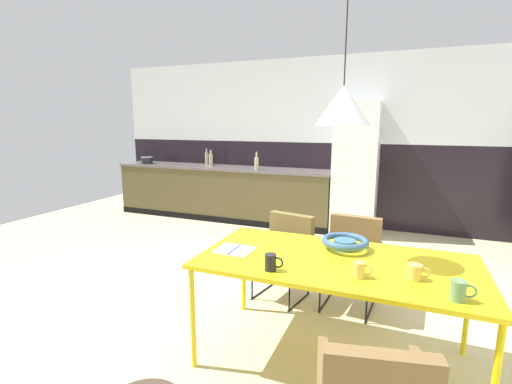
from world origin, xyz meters
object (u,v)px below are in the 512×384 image
at_px(mug_dark_espresso, 271,262).
at_px(bottle_spice_small, 211,159).
at_px(armchair_far_side, 352,250).
at_px(pendant_lamp_over_table_near, 343,105).
at_px(mug_glass_clear, 459,291).
at_px(mug_wide_latte, 360,270).
at_px(open_book, 235,250).
at_px(refrigerator_column, 356,169).
at_px(bottle_vinegar_dark, 207,158).
at_px(mug_short_terracotta, 415,272).
at_px(armchair_by_stool, 285,245).
at_px(fruit_bowl, 345,242).
at_px(bottle_wine_green, 257,163).
at_px(dining_table, 336,265).
at_px(cooking_pot, 147,160).

relative_size(mug_dark_espresso, bottle_spice_small, 0.44).
height_order(armchair_far_side, pendant_lamp_over_table_near, pendant_lamp_over_table_near).
bearing_deg(pendant_lamp_over_table_near, mug_glass_clear, -27.04).
bearing_deg(mug_wide_latte, open_book, 171.59).
bearing_deg(armchair_far_side, refrigerator_column, -78.28).
xyz_separation_m(mug_glass_clear, bottle_vinegar_dark, (-3.57, 3.69, 0.22)).
distance_m(mug_short_terracotta, pendant_lamp_over_table_near, 1.09).
bearing_deg(refrigerator_column, armchair_by_stool, -98.39).
bearing_deg(armchair_by_stool, fruit_bowl, 148.47).
bearing_deg(bottle_vinegar_dark, open_book, -57.72).
relative_size(refrigerator_column, bottle_wine_green, 6.79).
distance_m(mug_short_terracotta, bottle_vinegar_dark, 4.86).
relative_size(refrigerator_column, pendant_lamp_over_table_near, 1.99).
distance_m(mug_wide_latte, bottle_vinegar_dark, 4.72).
xyz_separation_m(bottle_spice_small, bottle_vinegar_dark, (-0.16, 0.14, 0.00)).
relative_size(armchair_by_stool, mug_wide_latte, 6.75).
height_order(armchair_by_stool, mug_glass_clear, mug_glass_clear).
bearing_deg(bottle_spice_small, armchair_far_side, -40.67).
bearing_deg(mug_dark_espresso, bottle_spice_small, 123.88).
xyz_separation_m(armchair_by_stool, bottle_spice_small, (-2.10, 2.37, 0.52)).
bearing_deg(mug_short_terracotta, mug_wide_latte, -163.22).
distance_m(armchair_far_side, open_book, 1.22).
height_order(dining_table, bottle_vinegar_dark, bottle_vinegar_dark).
bearing_deg(bottle_vinegar_dark, bottle_spice_small, -40.96).
xyz_separation_m(fruit_bowl, bottle_vinegar_dark, (-2.91, 3.12, 0.22)).
xyz_separation_m(mug_dark_espresso, bottle_vinegar_dark, (-2.54, 3.68, 0.22)).
xyz_separation_m(bottle_wine_green, pendant_lamp_over_table_near, (1.79, -3.01, 0.74)).
relative_size(dining_table, mug_short_terracotta, 14.05).
xyz_separation_m(mug_glass_clear, pendant_lamp_over_table_near, (-0.68, 0.35, 0.95)).
distance_m(open_book, bottle_wine_green, 3.31).
bearing_deg(bottle_spice_small, mug_dark_espresso, -56.12).
xyz_separation_m(armchair_by_stool, bottle_vinegar_dark, (-2.27, 2.52, 0.53)).
distance_m(dining_table, bottle_spice_small, 4.22).
xyz_separation_m(armchair_far_side, armchair_by_stool, (-0.62, -0.04, -0.02)).
xyz_separation_m(open_book, pendant_lamp_over_table_near, (0.70, 0.11, 1.00)).
height_order(mug_wide_latte, bottle_vinegar_dark, bottle_vinegar_dark).
distance_m(mug_glass_clear, cooking_pot, 5.79).
bearing_deg(mug_wide_latte, pendant_lamp_over_table_near, 126.01).
bearing_deg(pendant_lamp_over_table_near, dining_table, -90.00).
relative_size(mug_glass_clear, bottle_wine_green, 0.44).
xyz_separation_m(open_book, bottle_spice_small, (-2.02, 3.31, 0.27)).
xyz_separation_m(armchair_far_side, open_book, (-0.70, -0.98, 0.23)).
xyz_separation_m(open_book, bottle_wine_green, (-1.09, 3.12, 0.26)).
xyz_separation_m(mug_wide_latte, pendant_lamp_over_table_near, (-0.18, 0.24, 0.96)).
xyz_separation_m(fruit_bowl, mug_glass_clear, (0.66, -0.57, 0.00)).
xyz_separation_m(mug_glass_clear, cooking_pot, (-4.67, 3.42, 0.17)).
relative_size(armchair_far_side, mug_glass_clear, 6.49).
distance_m(open_book, bottle_spice_small, 3.89).
bearing_deg(mug_wide_latte, bottle_wine_green, 121.18).
height_order(refrigerator_column, pendant_lamp_over_table_near, pendant_lamp_over_table_near).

